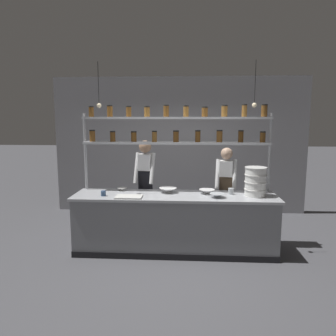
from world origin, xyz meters
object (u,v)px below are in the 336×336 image
(chef_left, at_px, (145,181))
(container_stack, at_px, (255,182))
(prep_bowl_center_back, at_px, (168,190))
(spice_shelf_unit, at_px, (177,133))
(serving_cup_by_board, at_px, (103,193))
(prep_bowl_center_front, at_px, (217,196))
(cutting_board, at_px, (129,197))
(chef_center, at_px, (226,187))
(prep_bowl_near_left, at_px, (207,192))
(prep_bowl_near_right, at_px, (122,189))
(serving_cup_front, at_px, (231,191))

(chef_left, distance_m, container_stack, 1.94)
(prep_bowl_center_back, bearing_deg, spice_shelf_unit, 53.92)
(serving_cup_by_board, bearing_deg, prep_bowl_center_front, 0.12)
(cutting_board, bearing_deg, container_stack, 6.69)
(prep_bowl_center_front, bearing_deg, chef_left, 144.61)
(cutting_board, xyz_separation_m, prep_bowl_center_front, (1.34, 0.08, 0.02))
(spice_shelf_unit, height_order, container_stack, spice_shelf_unit)
(chef_left, height_order, cutting_board, chef_left)
(chef_center, bearing_deg, spice_shelf_unit, -150.12)
(cutting_board, xyz_separation_m, prep_bowl_center_back, (0.57, 0.37, 0.03))
(spice_shelf_unit, xyz_separation_m, chef_center, (0.85, 0.31, -0.96))
(spice_shelf_unit, relative_size, container_stack, 6.81)
(prep_bowl_near_left, height_order, serving_cup_by_board, serving_cup_by_board)
(cutting_board, relative_size, prep_bowl_near_right, 2.43)
(prep_bowl_near_left, height_order, prep_bowl_center_front, prep_bowl_near_left)
(chef_left, bearing_deg, serving_cup_front, -14.52)
(prep_bowl_center_front, height_order, serving_cup_by_board, serving_cup_by_board)
(chef_center, height_order, container_stack, chef_center)
(chef_left, bearing_deg, prep_bowl_near_right, -116.71)
(spice_shelf_unit, xyz_separation_m, container_stack, (1.23, -0.32, -0.73))
(container_stack, distance_m, cutting_board, 1.95)
(prep_bowl_near_right, bearing_deg, prep_bowl_center_front, -14.31)
(chef_left, bearing_deg, serving_cup_by_board, -113.48)
(chef_center, bearing_deg, serving_cup_by_board, -148.62)
(container_stack, distance_m, serving_cup_front, 0.41)
(serving_cup_front, bearing_deg, chef_center, 91.73)
(prep_bowl_near_right, distance_m, serving_cup_by_board, 0.45)
(prep_bowl_center_front, bearing_deg, prep_bowl_near_right, 165.69)
(chef_left, relative_size, cutting_board, 4.31)
(chef_center, relative_size, serving_cup_by_board, 19.80)
(cutting_board, distance_m, prep_bowl_center_back, 0.68)
(prep_bowl_near_right, bearing_deg, serving_cup_by_board, -118.06)
(container_stack, bearing_deg, chef_left, 158.34)
(serving_cup_by_board, bearing_deg, cutting_board, -10.96)
(prep_bowl_near_right, height_order, serving_cup_front, serving_cup_front)
(chef_left, distance_m, serving_cup_front, 1.57)
(spice_shelf_unit, height_order, serving_cup_by_board, spice_shelf_unit)
(prep_bowl_near_left, distance_m, serving_cup_front, 0.38)
(serving_cup_front, bearing_deg, prep_bowl_center_back, 177.25)
(spice_shelf_unit, xyz_separation_m, prep_bowl_near_right, (-0.90, -0.07, -0.94))
(container_stack, height_order, serving_cup_by_board, container_stack)
(chef_center, relative_size, container_stack, 3.57)
(cutting_board, height_order, prep_bowl_near_right, prep_bowl_near_right)
(chef_left, bearing_deg, prep_bowl_center_front, -26.72)
(cutting_board, height_order, prep_bowl_center_back, prep_bowl_center_back)
(prep_bowl_near_right, bearing_deg, container_stack, -6.69)
(spice_shelf_unit, xyz_separation_m, prep_bowl_center_front, (0.63, -0.47, -0.93))
(container_stack, distance_m, serving_cup_by_board, 2.35)
(prep_bowl_near_right, relative_size, serving_cup_front, 1.73)
(prep_bowl_near_right, bearing_deg, chef_center, 12.48)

